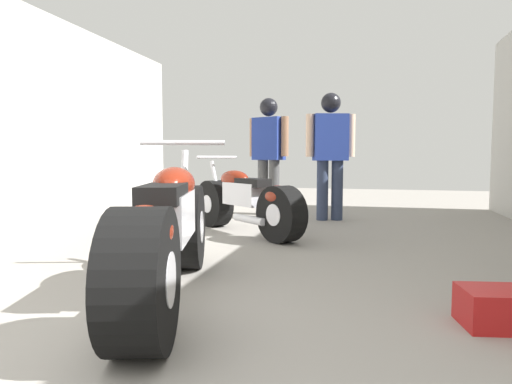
{
  "coord_description": "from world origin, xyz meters",
  "views": [
    {
      "loc": [
        0.99,
        -0.68,
        0.84
      ],
      "look_at": [
        -0.02,
        3.21,
        0.53
      ],
      "focal_mm": 30.34,
      "sensor_mm": 36.0,
      "label": 1
    }
  ],
  "objects_px": {
    "motorcycle_maroon_cruiser": "(168,234)",
    "mechanic_in_blue": "(269,145)",
    "motorcycle_black_naked": "(246,202)",
    "mechanic_with_helmet": "(330,144)",
    "red_toolbox": "(506,308)"
  },
  "relations": [
    {
      "from": "motorcycle_maroon_cruiser",
      "to": "mechanic_in_blue",
      "type": "bearing_deg",
      "value": 94.45
    },
    {
      "from": "motorcycle_black_naked",
      "to": "motorcycle_maroon_cruiser",
      "type": "bearing_deg",
      "value": -85.62
    },
    {
      "from": "mechanic_in_blue",
      "to": "mechanic_with_helmet",
      "type": "distance_m",
      "value": 1.02
    },
    {
      "from": "mechanic_with_helmet",
      "to": "red_toolbox",
      "type": "xyz_separation_m",
      "value": [
        1.18,
        -3.6,
        -0.94
      ]
    },
    {
      "from": "motorcycle_maroon_cruiser",
      "to": "motorcycle_black_naked",
      "type": "bearing_deg",
      "value": 94.38
    },
    {
      "from": "mechanic_in_blue",
      "to": "red_toolbox",
      "type": "bearing_deg",
      "value": -61.85
    },
    {
      "from": "motorcycle_black_naked",
      "to": "mechanic_with_helmet",
      "type": "height_order",
      "value": "mechanic_with_helmet"
    },
    {
      "from": "motorcycle_maroon_cruiser",
      "to": "motorcycle_black_naked",
      "type": "relative_size",
      "value": 1.31
    },
    {
      "from": "motorcycle_maroon_cruiser",
      "to": "motorcycle_black_naked",
      "type": "xyz_separation_m",
      "value": [
        -0.18,
        2.3,
        -0.04
      ]
    },
    {
      "from": "motorcycle_maroon_cruiser",
      "to": "red_toolbox",
      "type": "bearing_deg",
      "value": 1.6
    },
    {
      "from": "mechanic_with_helmet",
      "to": "motorcycle_maroon_cruiser",
      "type": "bearing_deg",
      "value": -99.84
    },
    {
      "from": "mechanic_with_helmet",
      "to": "red_toolbox",
      "type": "height_order",
      "value": "mechanic_with_helmet"
    },
    {
      "from": "mechanic_with_helmet",
      "to": "red_toolbox",
      "type": "distance_m",
      "value": 3.9
    },
    {
      "from": "mechanic_with_helmet",
      "to": "red_toolbox",
      "type": "bearing_deg",
      "value": -71.8
    },
    {
      "from": "mechanic_in_blue",
      "to": "motorcycle_black_naked",
      "type": "bearing_deg",
      "value": -85.46
    }
  ]
}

